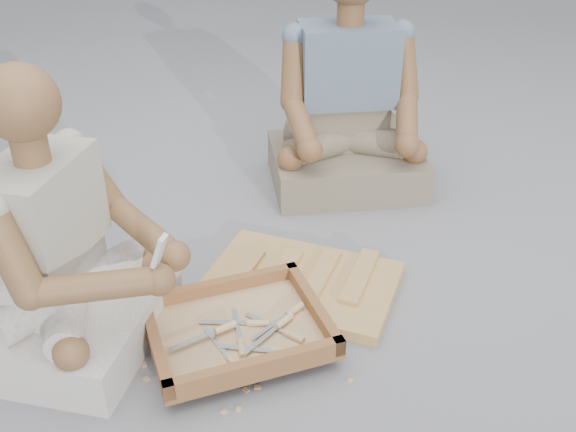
{
  "coord_description": "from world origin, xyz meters",
  "views": [
    {
      "loc": [
        -0.04,
        -1.65,
        1.39
      ],
      "look_at": [
        -0.05,
        0.16,
        0.3
      ],
      "focal_mm": 40.0,
      "sensor_mm": 36.0,
      "label": 1
    }
  ],
  "objects_px": {
    "carved_panel": "(301,282)",
    "companion": "(347,112)",
    "craftsman": "(66,260)",
    "tool_tray": "(238,328)"
  },
  "relations": [
    {
      "from": "carved_panel",
      "to": "companion",
      "type": "distance_m",
      "value": 0.89
    },
    {
      "from": "carved_panel",
      "to": "craftsman",
      "type": "height_order",
      "value": "craftsman"
    },
    {
      "from": "tool_tray",
      "to": "companion",
      "type": "relative_size",
      "value": 0.64
    },
    {
      "from": "carved_panel",
      "to": "companion",
      "type": "relative_size",
      "value": 0.64
    },
    {
      "from": "tool_tray",
      "to": "craftsman",
      "type": "relative_size",
      "value": 0.73
    },
    {
      "from": "carved_panel",
      "to": "companion",
      "type": "xyz_separation_m",
      "value": [
        0.2,
        0.81,
        0.32
      ]
    },
    {
      "from": "carved_panel",
      "to": "tool_tray",
      "type": "height_order",
      "value": "tool_tray"
    },
    {
      "from": "carved_panel",
      "to": "tool_tray",
      "type": "bearing_deg",
      "value": -123.69
    },
    {
      "from": "tool_tray",
      "to": "carved_panel",
      "type": "bearing_deg",
      "value": 56.31
    },
    {
      "from": "tool_tray",
      "to": "craftsman",
      "type": "xyz_separation_m",
      "value": [
        -0.5,
        0.03,
        0.24
      ]
    }
  ]
}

